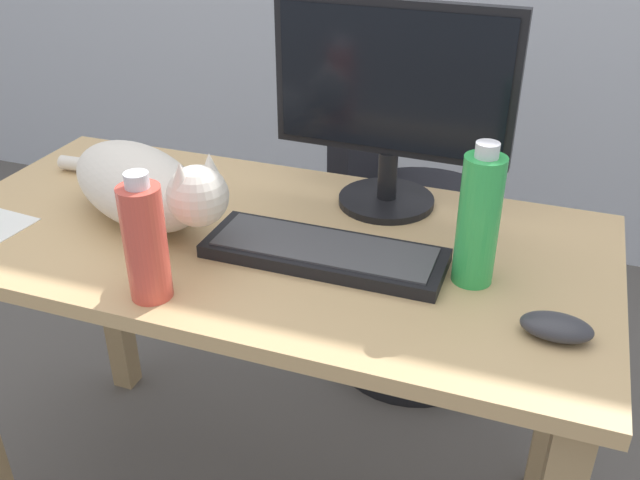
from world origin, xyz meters
TOP-DOWN VIEW (x-y plane):
  - desk at (0.00, 0.00)m, footprint 1.32×0.65m
  - office_chair at (0.13, 0.68)m, footprint 0.48×0.48m
  - monitor at (0.19, 0.21)m, footprint 0.48×0.20m
  - keyboard at (0.14, -0.04)m, footprint 0.44×0.15m
  - cat at (-0.24, -0.03)m, footprint 0.55×0.33m
  - computer_mouse at (0.55, -0.14)m, footprint 0.11×0.06m
  - water_bottle at (0.40, -0.02)m, footprint 0.07×0.07m
  - spray_bottle at (-0.09, -0.25)m, footprint 0.07×0.07m

SIDE VIEW (x-z plane):
  - office_chair at x=0.13m, z-range -0.06..0.90m
  - desk at x=0.00m, z-range 0.25..1.01m
  - keyboard at x=0.14m, z-range 0.76..0.79m
  - computer_mouse at x=0.55m, z-range 0.76..0.80m
  - cat at x=-0.24m, z-range 0.74..0.94m
  - spray_bottle at x=-0.09m, z-range 0.75..0.97m
  - water_bottle at x=0.40m, z-range 0.75..1.00m
  - monitor at x=0.19m, z-range 0.78..1.19m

